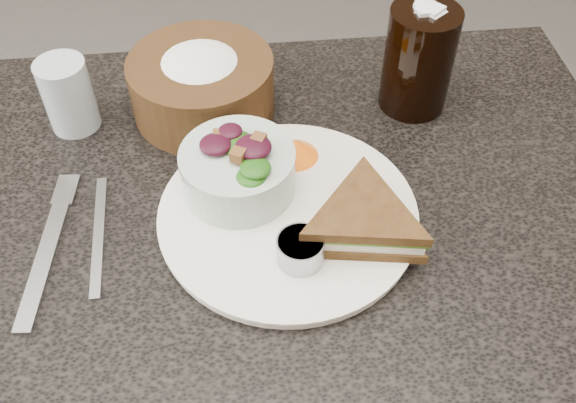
# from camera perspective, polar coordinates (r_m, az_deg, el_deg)

# --- Properties ---
(dining_table) EXTENTS (1.00, 0.70, 0.75)m
(dining_table) POSITION_cam_1_polar(r_m,az_deg,el_deg) (1.07, -3.24, -14.62)
(dining_table) COLOR black
(dining_table) RESTS_ON floor
(dinner_plate) EXTENTS (0.30, 0.30, 0.01)m
(dinner_plate) POSITION_cam_1_polar(r_m,az_deg,el_deg) (0.75, 0.00, -1.20)
(dinner_plate) COLOR white
(dinner_plate) RESTS_ON dining_table
(sandwich) EXTENTS (0.18, 0.18, 0.04)m
(sandwich) POSITION_cam_1_polar(r_m,az_deg,el_deg) (0.71, 6.73, -1.71)
(sandwich) COLOR #483518
(sandwich) RESTS_ON dinner_plate
(salad_bowl) EXTENTS (0.18, 0.18, 0.08)m
(salad_bowl) POSITION_cam_1_polar(r_m,az_deg,el_deg) (0.74, -4.50, 3.31)
(salad_bowl) COLOR #A9BCB2
(salad_bowl) RESTS_ON dinner_plate
(dressing_ramekin) EXTENTS (0.06, 0.06, 0.03)m
(dressing_ramekin) POSITION_cam_1_polar(r_m,az_deg,el_deg) (0.69, 1.11, -4.34)
(dressing_ramekin) COLOR #94989F
(dressing_ramekin) RESTS_ON dinner_plate
(orange_wedge) EXTENTS (0.09, 0.09, 0.03)m
(orange_wedge) POSITION_cam_1_polar(r_m,az_deg,el_deg) (0.80, 0.65, 4.76)
(orange_wedge) COLOR orange
(orange_wedge) RESTS_ON dinner_plate
(fork) EXTENTS (0.04, 0.20, 0.01)m
(fork) POSITION_cam_1_polar(r_m,az_deg,el_deg) (0.77, -20.74, -4.50)
(fork) COLOR #A6A8AD
(fork) RESTS_ON dining_table
(knife) EXTENTS (0.02, 0.18, 0.00)m
(knife) POSITION_cam_1_polar(r_m,az_deg,el_deg) (0.77, -16.47, -2.82)
(knife) COLOR #A1A3A7
(knife) RESTS_ON dining_table
(bread_basket) EXTENTS (0.21, 0.21, 0.11)m
(bread_basket) POSITION_cam_1_polar(r_m,az_deg,el_deg) (0.87, -7.73, 10.90)
(bread_basket) COLOR #472A15
(bread_basket) RESTS_ON dining_table
(cola_glass) EXTENTS (0.12, 0.12, 0.16)m
(cola_glass) POSITION_cam_1_polar(r_m,az_deg,el_deg) (0.87, 11.59, 12.56)
(cola_glass) COLOR black
(cola_glass) RESTS_ON dining_table
(water_glass) EXTENTS (0.07, 0.07, 0.10)m
(water_glass) POSITION_cam_1_polar(r_m,az_deg,el_deg) (0.89, -18.97, 8.94)
(water_glass) COLOR #A4B2BA
(water_glass) RESTS_ON dining_table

